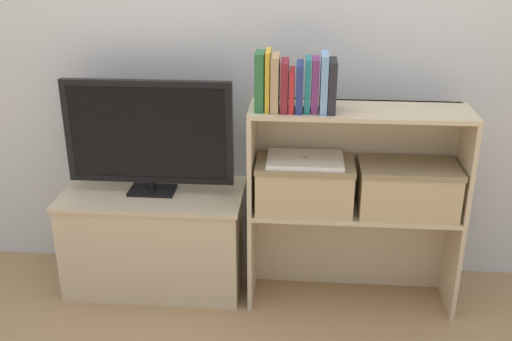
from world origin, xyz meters
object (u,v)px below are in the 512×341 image
at_px(book_mustard, 268,80).
at_px(tv, 148,135).
at_px(tv_stand, 156,238).
at_px(book_charcoal, 332,86).
at_px(book_navy, 300,87).
at_px(book_skyblue, 324,83).
at_px(laptop, 305,160).
at_px(book_tan, 275,83).
at_px(storage_basket_right, 408,186).
at_px(book_plum, 315,85).
at_px(book_maroon, 285,86).
at_px(book_crimson, 292,90).
at_px(storage_basket_left, 304,183).
at_px(book_forest, 260,81).
at_px(book_teal, 308,84).

bearing_deg(book_mustard, tv, 168.57).
distance_m(tv_stand, book_charcoal, 1.18).
height_order(book_navy, book_skyblue, book_skyblue).
distance_m(book_mustard, laptop, 0.40).
bearing_deg(book_tan, storage_basket_right, 2.90).
xyz_separation_m(book_charcoal, laptop, (-0.10, 0.03, -0.35)).
bearing_deg(book_charcoal, book_plum, -180.00).
relative_size(book_maroon, book_crimson, 1.21).
bearing_deg(storage_basket_right, storage_basket_left, 180.00).
bearing_deg(book_mustard, book_maroon, 0.00).
bearing_deg(book_maroon, book_crimson, 0.00).
bearing_deg(book_navy, storage_basket_left, 42.04).
relative_size(book_navy, laptop, 0.60).
bearing_deg(book_plum, book_mustard, 180.00).
bearing_deg(storage_basket_right, tv_stand, 175.92).
xyz_separation_m(book_mustard, book_plum, (0.20, -0.00, -0.01)).
bearing_deg(book_mustard, book_forest, -180.00).
relative_size(book_skyblue, laptop, 0.72).
height_order(tv, book_teal, book_teal).
height_order(tv, storage_basket_left, tv).
height_order(book_forest, book_skyblue, book_forest).
height_order(tv, book_maroon, book_maroon).
xyz_separation_m(book_tan, book_navy, (0.10, 0.00, -0.02)).
height_order(book_crimson, book_navy, book_navy).
height_order(book_tan, book_plum, book_tan).
xyz_separation_m(book_forest, laptop, (0.20, 0.03, -0.36)).
distance_m(book_navy, book_charcoal, 0.14).
relative_size(book_mustard, storage_basket_right, 0.58).
bearing_deg(book_teal, storage_basket_right, 3.76).
xyz_separation_m(book_mustard, book_maroon, (0.07, 0.00, -0.02)).
bearing_deg(book_navy, laptop, 42.04).
bearing_deg(book_mustard, book_skyblue, 0.00).
height_order(book_tan, book_charcoal, book_tan).
height_order(book_teal, storage_basket_left, book_teal).
relative_size(tv_stand, book_teal, 3.84).
bearing_deg(storage_basket_right, book_mustard, -177.24).
bearing_deg(book_tan, book_mustard, 180.00).
bearing_deg(tv_stand, storage_basket_right, -4.08).
xyz_separation_m(book_forest, storage_basket_right, (0.67, 0.03, -0.48)).
relative_size(book_mustard, book_charcoal, 1.16).
height_order(book_teal, storage_basket_right, book_teal).
xyz_separation_m(book_plum, book_skyblue, (0.04, 0.00, 0.01)).
bearing_deg(book_navy, book_charcoal, 0.00).
height_order(book_navy, book_plum, book_plum).
height_order(tv_stand, storage_basket_right, storage_basket_right).
xyz_separation_m(book_skyblue, storage_basket_left, (-0.07, 0.03, -0.48)).
bearing_deg(storage_basket_right, laptop, 180.00).
height_order(book_maroon, book_charcoal, book_charcoal).
xyz_separation_m(book_plum, book_charcoal, (0.07, 0.00, -0.00)).
relative_size(tv, book_charcoal, 3.60).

